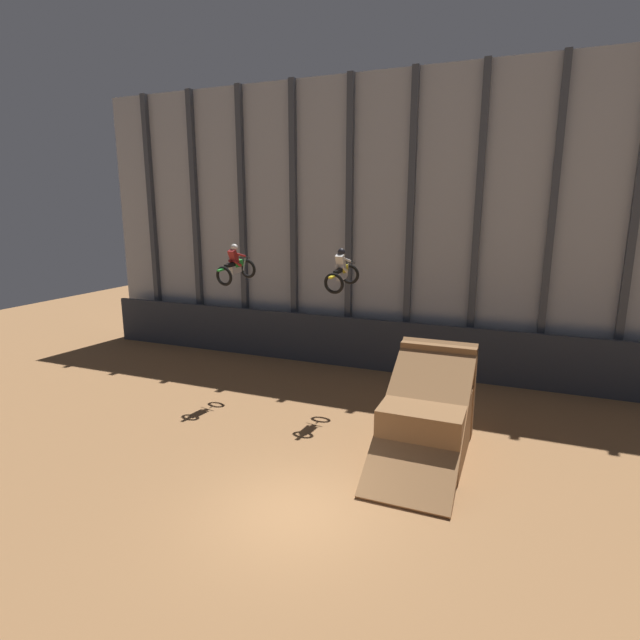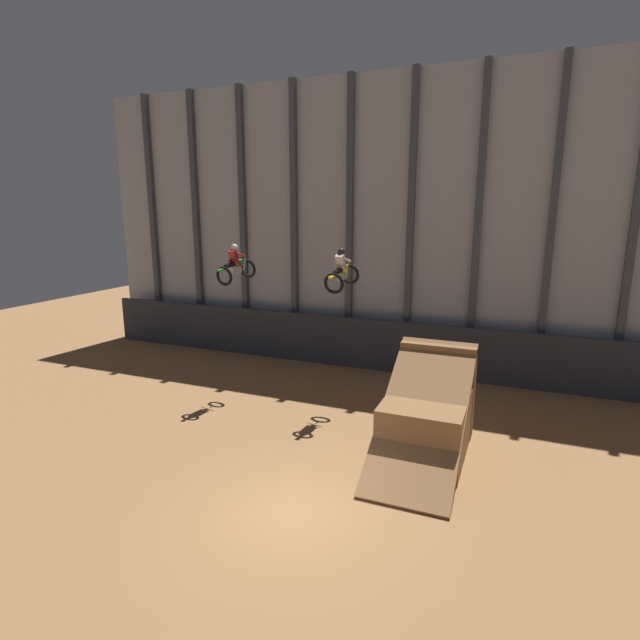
# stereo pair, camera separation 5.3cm
# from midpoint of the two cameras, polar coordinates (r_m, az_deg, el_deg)

# --- Properties ---
(ground_plane) EXTENTS (60.00, 60.00, 0.00)m
(ground_plane) POSITION_cam_midpoint_polar(r_m,az_deg,el_deg) (12.84, -3.36, -21.14)
(ground_plane) COLOR #996B42
(arena_back_wall) EXTENTS (32.00, 0.40, 12.78)m
(arena_back_wall) POSITION_cam_midpoint_polar(r_m,az_deg,el_deg) (22.29, 10.28, 10.52)
(arena_back_wall) COLOR #A3A8B2
(arena_back_wall) RESTS_ON ground_plane
(lower_barrier) EXTENTS (31.36, 0.20, 2.31)m
(lower_barrier) POSITION_cam_midpoint_polar(r_m,az_deg,el_deg) (22.23, 9.27, -3.14)
(lower_barrier) COLOR #2D333D
(lower_barrier) RESTS_ON ground_plane
(dirt_ramp) EXTENTS (2.36, 5.07, 3.12)m
(dirt_ramp) POSITION_cam_midpoint_polar(r_m,az_deg,el_deg) (15.57, 12.20, -10.62)
(dirt_ramp) COLOR olive
(dirt_ramp) RESTS_ON ground_plane
(rider_bike_left_air) EXTENTS (0.94, 1.83, 1.51)m
(rider_bike_left_air) POSITION_cam_midpoint_polar(r_m,az_deg,el_deg) (19.07, -9.71, 6.06)
(rider_bike_left_air) COLOR black
(rider_bike_right_air) EXTENTS (0.83, 1.82, 1.53)m
(rider_bike_right_air) POSITION_cam_midpoint_polar(r_m,az_deg,el_deg) (17.45, 2.41, 5.46)
(rider_bike_right_air) COLOR black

